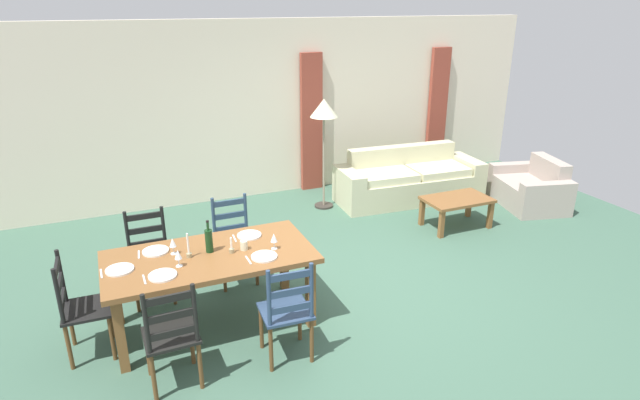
% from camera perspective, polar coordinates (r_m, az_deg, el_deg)
% --- Properties ---
extents(ground_plane, '(9.60, 9.60, 0.02)m').
position_cam_1_polar(ground_plane, '(5.85, 3.56, -9.45)').
color(ground_plane, '#3C5D4B').
extents(wall_far, '(9.60, 0.16, 2.70)m').
position_cam_1_polar(wall_far, '(8.28, -6.55, 9.71)').
color(wall_far, beige).
rests_on(wall_far, ground_plane).
extents(curtain_panel_left, '(0.35, 0.08, 2.20)m').
position_cam_1_polar(curtain_panel_left, '(8.46, -0.93, 8.35)').
color(curtain_panel_left, brown).
rests_on(curtain_panel_left, ground_plane).
extents(curtain_panel_right, '(0.35, 0.08, 2.20)m').
position_cam_1_polar(curtain_panel_right, '(9.60, 12.64, 9.37)').
color(curtain_panel_right, brown).
rests_on(curtain_panel_right, ground_plane).
extents(dining_table, '(1.90, 0.96, 0.75)m').
position_cam_1_polar(dining_table, '(4.99, -11.88, -6.73)').
color(dining_table, brown).
rests_on(dining_table, ground_plane).
extents(dining_chair_near_left, '(0.43, 0.41, 0.96)m').
position_cam_1_polar(dining_chair_near_left, '(4.40, -15.87, -14.04)').
color(dining_chair_near_left, black).
rests_on(dining_chair_near_left, ground_plane).
extents(dining_chair_near_right, '(0.44, 0.42, 0.96)m').
position_cam_1_polar(dining_chair_near_right, '(4.54, -3.61, -12.00)').
color(dining_chair_near_right, navy).
rests_on(dining_chair_near_right, ground_plane).
extents(dining_chair_far_left, '(0.42, 0.40, 0.96)m').
position_cam_1_polar(dining_chair_far_left, '(5.69, -18.05, -5.87)').
color(dining_chair_far_left, black).
rests_on(dining_chair_far_left, ground_plane).
extents(dining_chair_far_right, '(0.43, 0.41, 0.96)m').
position_cam_1_polar(dining_chair_far_right, '(5.84, -9.36, -4.36)').
color(dining_chair_far_right, '#2B4258').
rests_on(dining_chair_far_right, ground_plane).
extents(dining_chair_head_west, '(0.41, 0.43, 0.96)m').
position_cam_1_polar(dining_chair_head_west, '(5.03, -24.70, -10.54)').
color(dining_chair_head_west, black).
rests_on(dining_chair_head_west, ground_plane).
extents(dinner_plate_near_left, '(0.24, 0.24, 0.02)m').
position_cam_1_polar(dinner_plate_near_left, '(4.68, -16.76, -7.87)').
color(dinner_plate_near_left, white).
rests_on(dinner_plate_near_left, dining_table).
extents(fork_near_left, '(0.02, 0.17, 0.01)m').
position_cam_1_polar(fork_near_left, '(4.68, -18.59, -8.21)').
color(fork_near_left, silver).
rests_on(fork_near_left, dining_table).
extents(dinner_plate_near_right, '(0.24, 0.24, 0.02)m').
position_cam_1_polar(dinner_plate_near_right, '(4.82, -6.09, -6.13)').
color(dinner_plate_near_right, white).
rests_on(dinner_plate_near_right, dining_table).
extents(fork_near_right, '(0.02, 0.17, 0.01)m').
position_cam_1_polar(fork_near_right, '(4.79, -7.81, -6.50)').
color(fork_near_right, silver).
rests_on(fork_near_right, dining_table).
extents(dinner_plate_far_left, '(0.24, 0.24, 0.02)m').
position_cam_1_polar(dinner_plate_far_left, '(5.13, -17.47, -5.33)').
color(dinner_plate_far_left, white).
rests_on(dinner_plate_far_left, dining_table).
extents(fork_far_left, '(0.03, 0.17, 0.01)m').
position_cam_1_polar(fork_far_left, '(5.12, -19.13, -5.63)').
color(fork_far_left, silver).
rests_on(fork_far_left, dining_table).
extents(dinner_plate_far_right, '(0.24, 0.24, 0.02)m').
position_cam_1_polar(dinner_plate_far_right, '(5.26, -7.71, -3.83)').
color(dinner_plate_far_right, white).
rests_on(dinner_plate_far_right, dining_table).
extents(fork_far_right, '(0.03, 0.17, 0.01)m').
position_cam_1_polar(fork_far_right, '(5.23, -9.29, -4.14)').
color(fork_far_right, silver).
rests_on(fork_far_right, dining_table).
extents(dinner_plate_head_west, '(0.24, 0.24, 0.02)m').
position_cam_1_polar(dinner_plate_head_west, '(4.89, -20.98, -7.10)').
color(dinner_plate_head_west, white).
rests_on(dinner_plate_head_west, dining_table).
extents(fork_head_west, '(0.02, 0.17, 0.01)m').
position_cam_1_polar(fork_head_west, '(4.90, -22.72, -7.40)').
color(fork_head_west, silver).
rests_on(fork_head_west, dining_table).
extents(wine_bottle, '(0.07, 0.07, 0.32)m').
position_cam_1_polar(wine_bottle, '(4.96, -12.00, -4.31)').
color(wine_bottle, '#143819').
rests_on(wine_bottle, dining_table).
extents(wine_glass_near_left, '(0.06, 0.06, 0.16)m').
position_cam_1_polar(wine_glass_near_left, '(4.76, -15.20, -5.81)').
color(wine_glass_near_left, white).
rests_on(wine_glass_near_left, dining_table).
extents(wine_glass_near_right, '(0.06, 0.06, 0.16)m').
position_cam_1_polar(wine_glass_near_right, '(4.93, -5.04, -4.17)').
color(wine_glass_near_right, white).
rests_on(wine_glass_near_right, dining_table).
extents(wine_glass_far_left, '(0.06, 0.06, 0.16)m').
position_cam_1_polar(wine_glass_far_left, '(5.00, -15.75, -4.54)').
color(wine_glass_far_left, white).
rests_on(wine_glass_far_left, dining_table).
extents(coffee_cup_primary, '(0.07, 0.07, 0.09)m').
position_cam_1_polar(coffee_cup_primary, '(4.97, -8.29, -4.90)').
color(coffee_cup_primary, beige).
rests_on(coffee_cup_primary, dining_table).
extents(candle_tall, '(0.05, 0.05, 0.24)m').
position_cam_1_polar(candle_tall, '(4.92, -14.11, -5.37)').
color(candle_tall, '#998C66').
rests_on(candle_tall, dining_table).
extents(candle_short, '(0.05, 0.05, 0.15)m').
position_cam_1_polar(candle_short, '(4.94, -9.61, -5.25)').
color(candle_short, '#998C66').
rests_on(candle_short, dining_table).
extents(couch, '(2.33, 0.95, 0.80)m').
position_cam_1_polar(couch, '(8.33, 9.51, 2.08)').
color(couch, beige).
rests_on(couch, ground_plane).
extents(coffee_table, '(0.90, 0.56, 0.42)m').
position_cam_1_polar(coffee_table, '(7.40, 14.68, -0.27)').
color(coffee_table, brown).
rests_on(coffee_table, ground_plane).
extents(armchair_upholstered, '(1.06, 1.32, 0.72)m').
position_cam_1_polar(armchair_upholstered, '(8.61, 22.14, 1.10)').
color(armchair_upholstered, '#A6988D').
rests_on(armchair_upholstered, ground_plane).
extents(standing_lamp, '(0.40, 0.40, 1.64)m').
position_cam_1_polar(standing_lamp, '(7.58, 0.44, 9.26)').
color(standing_lamp, '#332D28').
rests_on(standing_lamp, ground_plane).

